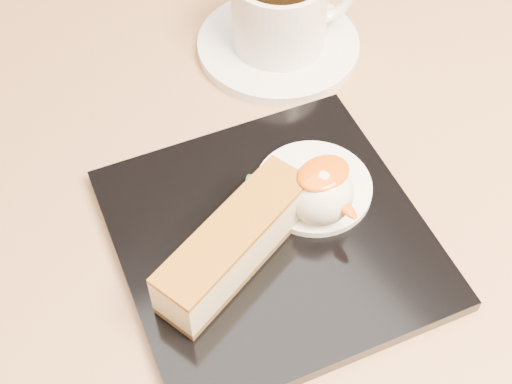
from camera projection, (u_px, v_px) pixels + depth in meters
table at (224, 261)px, 0.71m from camera, size 0.80×0.80×0.72m
dessert_plate at (271, 237)px, 0.53m from camera, size 0.26×0.26×0.01m
cheesecake at (235, 244)px, 0.49m from camera, size 0.14×0.07×0.04m
cream_smear at (313, 187)px, 0.55m from camera, size 0.09×0.09×0.01m
ice_cream_scoop at (321, 193)px, 0.52m from camera, size 0.05×0.05×0.05m
mango_sauce at (323, 173)px, 0.50m from camera, size 0.04×0.03×0.01m
mint_sprig at (264, 180)px, 0.55m from camera, size 0.03×0.02×0.00m
saucer at (278, 45)px, 0.66m from camera, size 0.15×0.15×0.01m
coffee_cup at (282, 9)px, 0.63m from camera, size 0.11×0.09×0.07m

